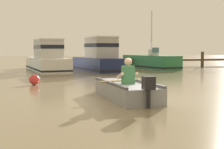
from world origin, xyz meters
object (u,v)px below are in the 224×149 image
object	(u,v)px
moored_boat_white	(47,59)
mooring_buoy	(34,80)
moored_boat_navy	(99,58)
moored_boat_green	(150,62)
rowboat_with_person	(126,90)

from	to	relation	value
moored_boat_white	mooring_buoy	bearing A→B (deg)	-97.46
moored_boat_white	moored_boat_navy	world-z (taller)	moored_boat_navy
moored_boat_green	mooring_buoy	distance (m)	12.75
moored_boat_green	rowboat_with_person	bearing A→B (deg)	-114.83
rowboat_with_person	mooring_buoy	distance (m)	5.02
moored_boat_white	mooring_buoy	world-z (taller)	moored_boat_white
moored_boat_navy	mooring_buoy	distance (m)	8.85
moored_boat_navy	mooring_buoy	size ratio (longest dim) A/B	13.16
moored_boat_white	moored_boat_navy	distance (m)	3.54
moored_boat_green	mooring_buoy	world-z (taller)	moored_boat_green
rowboat_with_person	moored_boat_green	bearing A→B (deg)	65.17
rowboat_with_person	moored_boat_navy	xyz separation A→B (m)	(2.02, 11.99, 0.58)
moored_boat_green	moored_boat_navy	bearing A→B (deg)	-159.03
moored_boat_navy	moored_boat_green	world-z (taller)	moored_boat_green
moored_boat_white	moored_boat_green	world-z (taller)	moored_boat_green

